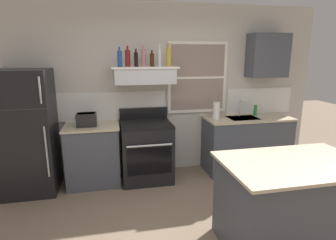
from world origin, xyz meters
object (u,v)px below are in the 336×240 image
Objects in this scene: bottle_clear_tall at (160,57)px; bottle_champagne_gold_foil at (169,57)px; paper_towel_roll at (216,111)px; kitchen_island at (291,204)px; bottle_blue_liqueur at (120,58)px; bottle_rose_pink at (144,57)px; toaster at (87,119)px; stove_range at (146,151)px; bottle_balsamic_dark at (136,59)px; dish_soap_bottle at (255,110)px; bottle_red_label_wine at (128,58)px; refrigerator at (28,132)px; bottle_brown_stout at (152,60)px.

bottle_champagne_gold_foil reaches higher than bottle_clear_tall.
bottle_champagne_gold_foil is 1.15m from paper_towel_roll.
paper_towel_roll reaches higher than kitchen_island.
bottle_blue_liqueur is at bearing -174.91° from bottle_clear_tall.
bottle_rose_pink is 0.37m from bottle_champagne_gold_foil.
toaster is 1.02m from stove_range.
bottle_clear_tall reaches higher than bottle_rose_pink.
bottle_champagne_gold_foil is (1.22, 0.05, 0.87)m from toaster.
bottle_balsamic_dark is 1.40× the size of dish_soap_bottle.
bottle_champagne_gold_foil is at bearing -3.07° from bottle_red_label_wine.
bottle_champagne_gold_foil is 2.51m from kitchen_island.
refrigerator is 1.82m from bottle_balsamic_dark.
stove_range is at bearing 0.65° from toaster.
bottle_balsamic_dark reaches higher than toaster.
refrigerator is 3.54m from dish_soap_bottle.
refrigerator is 0.81m from toaster.
bottle_blue_liqueur is at bearing 173.53° from stove_range.
toaster is 1.10× the size of paper_towel_roll.
bottle_red_label_wine is 0.94× the size of bottle_rose_pink.
toaster is 1.27× the size of bottle_brown_stout.
toaster is 1.28m from bottle_brown_stout.
dish_soap_bottle is at bearing 2.67° from bottle_balsamic_dark.
stove_range is at bearing -90.26° from bottle_rose_pink.
bottle_rose_pink is at bearing 38.58° from bottle_balsamic_dark.
kitchen_island is (0.84, -1.88, -1.43)m from bottle_champagne_gold_foil.
toaster reaches higher than dish_soap_bottle.
bottle_champagne_gold_foil is (0.25, -0.00, 0.04)m from bottle_brown_stout.
bottle_champagne_gold_foil reaches higher than bottle_blue_liqueur.
bottle_blue_liqueur is 2.82m from kitchen_island.
bottle_red_label_wine is 2.29m from dish_soap_bottle.
stove_range is 1.46m from bottle_champagne_gold_foil.
paper_towel_roll is (1.14, -0.10, -0.83)m from bottle_rose_pink.
bottle_balsamic_dark reaches higher than stove_range.
bottle_blue_liqueur is 0.12m from bottle_red_label_wine.
dish_soap_bottle is (1.65, 0.05, -0.88)m from bottle_clear_tall.
bottle_brown_stout is at bearing 20.79° from stove_range.
bottle_blue_liqueur is 1.03× the size of paper_towel_roll.
bottle_red_label_wine is at bearing 7.48° from toaster.
bottle_balsamic_dark is at bearing -177.33° from dish_soap_bottle.
refrigerator is 2.14m from bottle_clear_tall.
stove_range is at bearing -158.41° from bottle_clear_tall.
stove_range is 3.91× the size of bottle_blue_liqueur.
toaster is 1.18× the size of bottle_balsamic_dark.
bottle_brown_stout is at bearing -176.92° from dish_soap_bottle.
bottle_champagne_gold_foil is (2.01, 0.06, 1.02)m from refrigerator.
bottle_red_label_wine is 1.62× the size of dish_soap_bottle.
kitchen_island is at bearing -88.04° from paper_towel_roll.
bottle_champagne_gold_foil is at bearing 6.28° from stove_range.
bottle_blue_liqueur is 0.90× the size of bottle_rose_pink.
bottle_blue_liqueur reaches higher than dish_soap_bottle.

